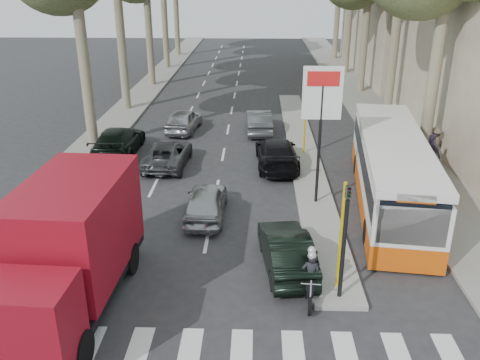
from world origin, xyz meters
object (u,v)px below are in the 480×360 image
object	(u,v)px
dark_hatchback	(286,250)
motorcycle	(311,274)
red_truck	(68,247)
silver_hatchback	(206,202)
city_bus	(391,169)

from	to	relation	value
dark_hatchback	motorcycle	size ratio (longest dim) A/B	2.09
red_truck	dark_hatchback	bearing A→B (deg)	21.81
silver_hatchback	motorcycle	size ratio (longest dim) A/B	1.96
dark_hatchback	motorcycle	xyz separation A→B (m)	(0.62, -1.50, 0.08)
silver_hatchback	city_bus	xyz separation A→B (m)	(7.30, 1.47, 0.87)
dark_hatchback	red_truck	world-z (taller)	red_truck
silver_hatchback	motorcycle	xyz separation A→B (m)	(3.52, -5.05, 0.10)
silver_hatchback	motorcycle	world-z (taller)	motorcycle
silver_hatchback	motorcycle	bearing A→B (deg)	125.53
silver_hatchback	red_truck	bearing A→B (deg)	61.28
red_truck	motorcycle	xyz separation A→B (m)	(6.71, 0.62, -1.13)
silver_hatchback	motorcycle	distance (m)	6.16
red_truck	motorcycle	world-z (taller)	red_truck
silver_hatchback	dark_hatchback	distance (m)	4.58
red_truck	city_bus	size ratio (longest dim) A/B	0.61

